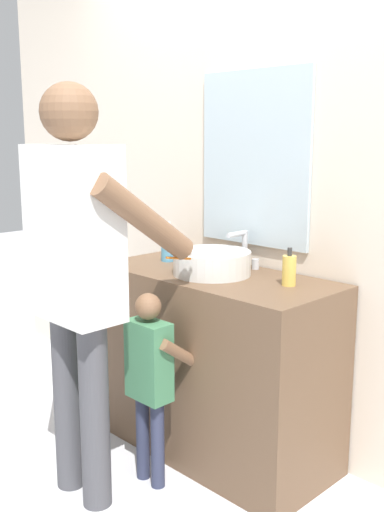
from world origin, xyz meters
TOP-DOWN VIEW (x-y plane):
  - ground_plane at (0.00, 0.00)m, footprint 14.00×14.00m
  - back_wall at (0.00, 0.62)m, footprint 4.40×0.10m
  - vanity_cabinet at (0.00, 0.30)m, footprint 1.18×0.54m
  - sink_basin at (0.00, 0.28)m, footprint 0.36×0.36m
  - faucet at (0.00, 0.50)m, footprint 0.18×0.14m
  - toothbrush_cup at (-0.37, 0.34)m, footprint 0.07×0.07m
  - soap_bottle at (0.37, 0.36)m, footprint 0.06×0.06m
  - child_toddler at (0.00, -0.10)m, footprint 0.27×0.27m
  - adult_parent at (-0.13, -0.36)m, footprint 0.53×0.56m

SIDE VIEW (x-z plane):
  - ground_plane at x=0.00m, z-range 0.00..0.00m
  - vanity_cabinet at x=0.00m, z-range 0.00..0.89m
  - child_toddler at x=0.00m, z-range 0.08..0.96m
  - toothbrush_cup at x=-0.37m, z-range 0.84..1.05m
  - sink_basin at x=0.00m, z-range 0.89..1.00m
  - soap_bottle at x=0.37m, z-range 0.87..1.04m
  - faucet at x=0.00m, z-range 0.88..1.06m
  - adult_parent at x=-0.13m, z-range 0.17..1.90m
  - back_wall at x=0.00m, z-range 0.00..2.70m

